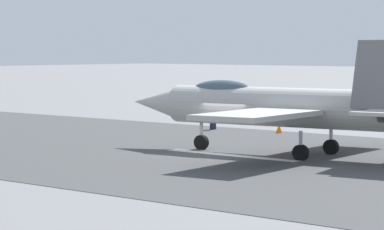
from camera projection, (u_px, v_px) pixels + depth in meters
name	position (u px, v px, depth m)	size (l,w,h in m)	color
ground_plane	(217.00, 154.00, 48.83)	(400.00, 400.00, 0.00)	slate
runway_strip	(217.00, 154.00, 48.82)	(240.00, 26.00, 0.02)	#434445
fighter_jet	(283.00, 106.00, 48.26)	(17.30, 15.15, 5.64)	#B0AFAB
crew_person	(213.00, 118.00, 63.47)	(0.62, 0.47, 1.56)	#1E2338
marker_cone_mid	(279.00, 129.00, 60.86)	(0.44, 0.44, 0.55)	orange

